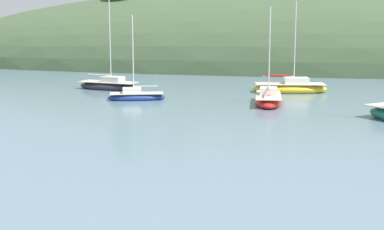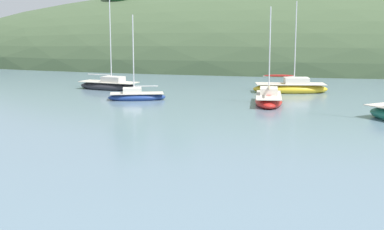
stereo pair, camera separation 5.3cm
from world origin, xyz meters
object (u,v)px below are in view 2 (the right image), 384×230
Objects in this scene: sailboat_black_sloop at (136,96)px; sailboat_yellow_far at (109,85)px; sailboat_cream_ketch at (269,99)px; sailboat_navy_dinghy at (291,88)px.

sailboat_yellow_far is (-4.25, 6.48, 0.06)m from sailboat_black_sloop.
sailboat_cream_ketch is at bearing -25.82° from sailboat_yellow_far.
sailboat_cream_ketch is (15.16, -7.34, 0.00)m from sailboat_yellow_far.
sailboat_yellow_far is 16.85m from sailboat_cream_ketch.
sailboat_black_sloop is at bearing -56.71° from sailboat_yellow_far.
sailboat_yellow_far is at bearing -179.35° from sailboat_navy_dinghy.
sailboat_yellow_far reaches higher than sailboat_navy_dinghy.
sailboat_black_sloop is 0.82× the size of sailboat_yellow_far.
sailboat_black_sloop is at bearing -152.64° from sailboat_navy_dinghy.
sailboat_navy_dinghy reaches higher than sailboat_black_sloop.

